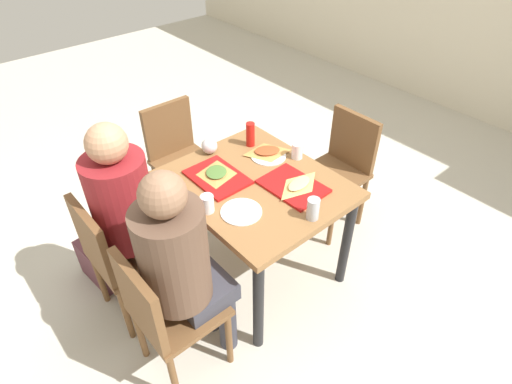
{
  "coord_description": "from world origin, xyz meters",
  "views": [
    {
      "loc": [
        1.46,
        -1.26,
        2.22
      ],
      "look_at": [
        0.0,
        0.0,
        0.67
      ],
      "focal_mm": 29.61,
      "sensor_mm": 36.0,
      "label": 1
    }
  ],
  "objects_px": {
    "chair_near_right": "(163,311)",
    "chair_far_side": "(342,163)",
    "person_in_red": "(131,208)",
    "tray_red_far": "(293,186)",
    "handbag": "(101,263)",
    "pizza_slice_c": "(267,151)",
    "pizza_slice_a": "(216,173)",
    "pizza_slice_b": "(299,184)",
    "paper_plate_center": "(268,156)",
    "plastic_cup_a": "(297,151)",
    "chair_left_end": "(178,152)",
    "person_in_brown_jacket": "(182,262)",
    "chair_near_left": "(116,253)",
    "plastic_cup_b": "(207,204)",
    "condiment_bottle": "(250,134)",
    "soda_can": "(313,209)",
    "tray_red_near": "(217,177)",
    "main_table": "(256,196)",
    "foil_bundle": "(209,146)",
    "paper_plate_near_edge": "(241,212)"
  },
  "relations": [
    {
      "from": "pizza_slice_c",
      "to": "handbag",
      "type": "distance_m",
      "value": 1.3
    },
    {
      "from": "pizza_slice_c",
      "to": "condiment_bottle",
      "type": "bearing_deg",
      "value": -173.84
    },
    {
      "from": "pizza_slice_a",
      "to": "plastic_cup_b",
      "type": "bearing_deg",
      "value": -45.21
    },
    {
      "from": "paper_plate_near_edge",
      "to": "plastic_cup_b",
      "type": "xyz_separation_m",
      "value": [
        -0.12,
        -0.13,
        0.05
      ]
    },
    {
      "from": "paper_plate_center",
      "to": "pizza_slice_b",
      "type": "relative_size",
      "value": 0.85
    },
    {
      "from": "soda_can",
      "to": "handbag",
      "type": "distance_m",
      "value": 1.48
    },
    {
      "from": "person_in_red",
      "to": "paper_plate_center",
      "type": "distance_m",
      "value": 0.9
    },
    {
      "from": "person_in_red",
      "to": "pizza_slice_b",
      "type": "relative_size",
      "value": 4.93
    },
    {
      "from": "chair_near_left",
      "to": "plastic_cup_b",
      "type": "distance_m",
      "value": 0.6
    },
    {
      "from": "plastic_cup_b",
      "to": "condiment_bottle",
      "type": "bearing_deg",
      "value": 120.57
    },
    {
      "from": "chair_far_side",
      "to": "plastic_cup_a",
      "type": "xyz_separation_m",
      "value": [
        -0.02,
        -0.45,
        0.28
      ]
    },
    {
      "from": "tray_red_near",
      "to": "pizza_slice_c",
      "type": "relative_size",
      "value": 1.31
    },
    {
      "from": "paper_plate_center",
      "to": "pizza_slice_b",
      "type": "distance_m",
      "value": 0.36
    },
    {
      "from": "paper_plate_near_edge",
      "to": "main_table",
      "type": "bearing_deg",
      "value": 122.8
    },
    {
      "from": "tray_red_far",
      "to": "soda_can",
      "type": "bearing_deg",
      "value": -22.94
    },
    {
      "from": "chair_near_left",
      "to": "handbag",
      "type": "height_order",
      "value": "chair_near_left"
    },
    {
      "from": "tray_red_near",
      "to": "pizza_slice_c",
      "type": "bearing_deg",
      "value": 90.54
    },
    {
      "from": "paper_plate_near_edge",
      "to": "pizza_slice_a",
      "type": "distance_m",
      "value": 0.35
    },
    {
      "from": "tray_red_far",
      "to": "pizza_slice_b",
      "type": "bearing_deg",
      "value": 41.52
    },
    {
      "from": "tray_red_far",
      "to": "main_table",
      "type": "bearing_deg",
      "value": -144.04
    },
    {
      "from": "chair_near_right",
      "to": "person_in_red",
      "type": "relative_size",
      "value": 0.68
    },
    {
      "from": "person_in_brown_jacket",
      "to": "pizza_slice_b",
      "type": "relative_size",
      "value": 4.93
    },
    {
      "from": "chair_left_end",
      "to": "condiment_bottle",
      "type": "relative_size",
      "value": 5.39
    },
    {
      "from": "main_table",
      "to": "person_in_brown_jacket",
      "type": "xyz_separation_m",
      "value": [
        0.25,
        -0.66,
        0.12
      ]
    },
    {
      "from": "tray_red_far",
      "to": "paper_plate_center",
      "type": "relative_size",
      "value": 1.64
    },
    {
      "from": "pizza_slice_b",
      "to": "foil_bundle",
      "type": "height_order",
      "value": "foil_bundle"
    },
    {
      "from": "paper_plate_center",
      "to": "plastic_cup_b",
      "type": "relative_size",
      "value": 2.2
    },
    {
      "from": "chair_near_right",
      "to": "condiment_bottle",
      "type": "bearing_deg",
      "value": 118.9
    },
    {
      "from": "person_in_red",
      "to": "pizza_slice_c",
      "type": "bearing_deg",
      "value": 85.55
    },
    {
      "from": "paper_plate_center",
      "to": "plastic_cup_a",
      "type": "xyz_separation_m",
      "value": [
        0.12,
        0.13,
        0.05
      ]
    },
    {
      "from": "handbag",
      "to": "pizza_slice_c",
      "type": "bearing_deg",
      "value": 68.49
    },
    {
      "from": "pizza_slice_a",
      "to": "soda_can",
      "type": "height_order",
      "value": "soda_can"
    },
    {
      "from": "chair_left_end",
      "to": "person_in_brown_jacket",
      "type": "height_order",
      "value": "person_in_brown_jacket"
    },
    {
      "from": "tray_red_far",
      "to": "soda_can",
      "type": "distance_m",
      "value": 0.27
    },
    {
      "from": "tray_red_far",
      "to": "chair_near_right",
      "type": "bearing_deg",
      "value": -85.42
    },
    {
      "from": "person_in_brown_jacket",
      "to": "condiment_bottle",
      "type": "relative_size",
      "value": 7.95
    },
    {
      "from": "plastic_cup_a",
      "to": "handbag",
      "type": "xyz_separation_m",
      "value": [
        -0.57,
        -1.18,
        -0.65
      ]
    },
    {
      "from": "paper_plate_near_edge",
      "to": "person_in_brown_jacket",
      "type": "bearing_deg",
      "value": -77.06
    },
    {
      "from": "tray_red_far",
      "to": "pizza_slice_c",
      "type": "distance_m",
      "value": 0.37
    },
    {
      "from": "person_in_red",
      "to": "tray_red_near",
      "type": "distance_m",
      "value": 0.52
    },
    {
      "from": "paper_plate_center",
      "to": "plastic_cup_a",
      "type": "relative_size",
      "value": 2.2
    },
    {
      "from": "main_table",
      "to": "chair_near_left",
      "type": "distance_m",
      "value": 0.85
    },
    {
      "from": "chair_left_end",
      "to": "condiment_bottle",
      "type": "bearing_deg",
      "value": 22.54
    },
    {
      "from": "tray_red_near",
      "to": "soda_can",
      "type": "distance_m",
      "value": 0.62
    },
    {
      "from": "pizza_slice_a",
      "to": "handbag",
      "type": "xyz_separation_m",
      "value": [
        -0.41,
        -0.68,
        -0.63
      ]
    },
    {
      "from": "chair_near_left",
      "to": "soda_can",
      "type": "bearing_deg",
      "value": 50.89
    },
    {
      "from": "chair_near_right",
      "to": "chair_far_side",
      "type": "height_order",
      "value": "same"
    },
    {
      "from": "main_table",
      "to": "paper_plate_center",
      "type": "xyz_separation_m",
      "value": [
        -0.15,
        0.23,
        0.11
      ]
    },
    {
      "from": "person_in_red",
      "to": "tray_red_far",
      "type": "bearing_deg",
      "value": 61.87
    },
    {
      "from": "tray_red_far",
      "to": "pizza_slice_b",
      "type": "xyz_separation_m",
      "value": [
        0.03,
        0.02,
        0.02
      ]
    }
  ]
}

